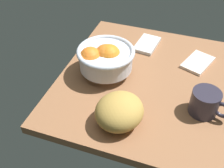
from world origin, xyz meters
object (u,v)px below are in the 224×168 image
Objects in this scene: fruit_bowl at (105,57)px; napkin_folded at (198,62)px; bread_loaf at (119,111)px; napkin_spare at (147,44)px; mug at (206,103)px.

napkin_folded is at bearing -61.42° from fruit_bowl.
napkin_spare is (42.89, 1.82, -4.05)cm from bread_loaf.
bread_loaf is 1.14× the size of napkin_folded.
fruit_bowl is 1.53× the size of napkin_folded.
bread_loaf is 1.19× the size of mug.
fruit_bowl is 1.60× the size of mug.
fruit_bowl is 36.18cm from napkin_folded.
fruit_bowl reaches higher than napkin_spare.
fruit_bowl is 1.56× the size of napkin_spare.
mug is (-30.35, -25.33, 3.34)cm from napkin_spare.
fruit_bowl is 1.35× the size of bread_loaf.
fruit_bowl is at bearing 30.43° from bread_loaf.
fruit_bowl reaches higher than mug.
napkin_folded is at bearing -27.31° from bread_loaf.
fruit_bowl is at bearing 77.59° from mug.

